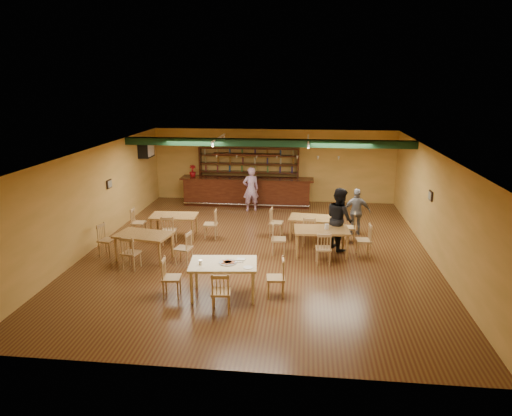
# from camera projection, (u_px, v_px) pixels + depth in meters

# --- Properties ---
(floor) EXTENTS (12.00, 12.00, 0.00)m
(floor) POSITION_uv_depth(u_px,v_px,m) (259.00, 250.00, 13.89)
(floor) COLOR #4F2816
(floor) RESTS_ON ground
(ceiling_beam) EXTENTS (10.00, 0.30, 0.25)m
(ceiling_beam) POSITION_uv_depth(u_px,v_px,m) (267.00, 143.00, 15.81)
(ceiling_beam) COLOR black
(ceiling_beam) RESTS_ON ceiling
(track_rail_left) EXTENTS (0.05, 2.50, 0.05)m
(track_rail_left) POSITION_uv_depth(u_px,v_px,m) (219.00, 138.00, 16.55)
(track_rail_left) COLOR white
(track_rail_left) RESTS_ON ceiling
(track_rail_right) EXTENTS (0.05, 2.50, 0.05)m
(track_rail_right) POSITION_uv_depth(u_px,v_px,m) (308.00, 139.00, 16.22)
(track_rail_right) COLOR white
(track_rail_right) RESTS_ON ceiling
(ac_unit) EXTENTS (0.34, 0.70, 0.48)m
(ac_unit) POSITION_uv_depth(u_px,v_px,m) (146.00, 150.00, 17.79)
(ac_unit) COLOR white
(ac_unit) RESTS_ON wall_left
(picture_left) EXTENTS (0.04, 0.34, 0.28)m
(picture_left) POSITION_uv_depth(u_px,v_px,m) (109.00, 184.00, 14.91)
(picture_left) COLOR black
(picture_left) RESTS_ON wall_left
(picture_right) EXTENTS (0.04, 0.34, 0.28)m
(picture_right) POSITION_uv_depth(u_px,v_px,m) (431.00, 196.00, 13.40)
(picture_right) COLOR black
(picture_right) RESTS_ON wall_right
(bar_counter) EXTENTS (5.36, 0.85, 1.13)m
(bar_counter) POSITION_uv_depth(u_px,v_px,m) (247.00, 192.00, 18.78)
(bar_counter) COLOR black
(bar_counter) RESTS_ON ground
(back_bar_hutch) EXTENTS (4.15, 0.40, 2.28)m
(back_bar_hutch) POSITION_uv_depth(u_px,v_px,m) (249.00, 175.00, 19.23)
(back_bar_hutch) COLOR black
(back_bar_hutch) RESTS_ON ground
(poinsettia) EXTENTS (0.34, 0.34, 0.48)m
(poinsettia) POSITION_uv_depth(u_px,v_px,m) (193.00, 171.00, 18.80)
(poinsettia) COLOR maroon
(poinsettia) RESTS_ON bar_counter
(dining_table_a) EXTENTS (1.52, 0.95, 0.74)m
(dining_table_a) POSITION_uv_depth(u_px,v_px,m) (174.00, 226.00, 14.98)
(dining_table_a) COLOR olive
(dining_table_a) RESTS_ON ground
(dining_table_b) EXTENTS (1.52, 1.01, 0.71)m
(dining_table_b) POSITION_uv_depth(u_px,v_px,m) (312.00, 228.00, 14.83)
(dining_table_b) COLOR olive
(dining_table_b) RESTS_ON ground
(dining_table_c) EXTENTS (1.66, 1.16, 0.76)m
(dining_table_c) POSITION_uv_depth(u_px,v_px,m) (144.00, 247.00, 13.11)
(dining_table_c) COLOR olive
(dining_table_c) RESTS_ON ground
(dining_table_d) EXTENTS (1.62, 1.04, 0.78)m
(dining_table_d) POSITION_uv_depth(u_px,v_px,m) (321.00, 242.00, 13.47)
(dining_table_d) COLOR olive
(dining_table_d) RESTS_ON ground
(near_table) EXTENTS (1.65, 1.16, 0.83)m
(near_table) POSITION_uv_depth(u_px,v_px,m) (224.00, 279.00, 10.86)
(near_table) COLOR #CFB98A
(near_table) RESTS_ON ground
(pizza_tray) EXTENTS (0.51, 0.51, 0.01)m
(pizza_tray) POSITION_uv_depth(u_px,v_px,m) (228.00, 263.00, 10.74)
(pizza_tray) COLOR silver
(pizza_tray) RESTS_ON near_table
(parmesan_shaker) EXTENTS (0.08, 0.08, 0.11)m
(parmesan_shaker) POSITION_uv_depth(u_px,v_px,m) (200.00, 262.00, 10.63)
(parmesan_shaker) COLOR #EAE5C6
(parmesan_shaker) RESTS_ON near_table
(napkin_stack) EXTENTS (0.21, 0.16, 0.03)m
(napkin_stack) POSITION_uv_depth(u_px,v_px,m) (241.00, 259.00, 10.92)
(napkin_stack) COLOR white
(napkin_stack) RESTS_ON near_table
(pizza_server) EXTENTS (0.32, 0.11, 0.00)m
(pizza_server) POSITION_uv_depth(u_px,v_px,m) (235.00, 262.00, 10.77)
(pizza_server) COLOR silver
(pizza_server) RESTS_ON pizza_tray
(side_plate) EXTENTS (0.24, 0.24, 0.01)m
(side_plate) POSITION_uv_depth(u_px,v_px,m) (248.00, 267.00, 10.47)
(side_plate) COLOR white
(side_plate) RESTS_ON near_table
(patron_bar) EXTENTS (0.73, 0.61, 1.73)m
(patron_bar) POSITION_uv_depth(u_px,v_px,m) (251.00, 189.00, 17.88)
(patron_bar) COLOR #9E53B5
(patron_bar) RESTS_ON ground
(patron_right_a) EXTENTS (1.03, 1.13, 1.88)m
(patron_right_a) POSITION_uv_depth(u_px,v_px,m) (339.00, 219.00, 13.82)
(patron_right_a) COLOR black
(patron_right_a) RESTS_ON ground
(patron_right_b) EXTENTS (0.92, 0.42, 1.54)m
(patron_right_b) POSITION_uv_depth(u_px,v_px,m) (357.00, 212.00, 15.15)
(patron_right_b) COLOR gray
(patron_right_b) RESTS_ON ground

